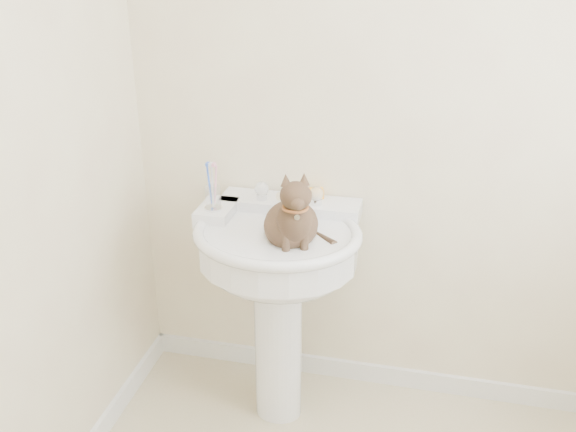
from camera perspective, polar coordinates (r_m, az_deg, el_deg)
The scene contains 7 objects.
wall_back at distance 2.46m, azimuth 10.65°, elevation 8.92°, with size 2.20×0.00×2.50m, color #F1E8BE, non-canonical shape.
baseboard_back at distance 3.01m, azimuth 8.82°, elevation -13.80°, with size 2.20×0.02×0.09m, color white.
pedestal_sink at distance 2.46m, azimuth -0.96°, elevation -4.47°, with size 0.65×0.64×0.90m.
faucet at distance 2.50m, azimuth -0.04°, elevation 2.00°, with size 0.28×0.12×0.14m.
soap_bar at distance 2.58m, azimuth 2.17°, elevation 2.02°, with size 0.09×0.06×0.03m, color #FBA823.
toothbrush_cup at distance 2.47m, azimuth -6.68°, elevation 1.67°, with size 0.07×0.07×0.18m.
cat at distance 2.28m, azimuth 0.32°, elevation -0.44°, with size 0.22×0.27×0.40m.
Camera 1 is at (0.09, -1.27, 1.90)m, focal length 40.00 mm.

